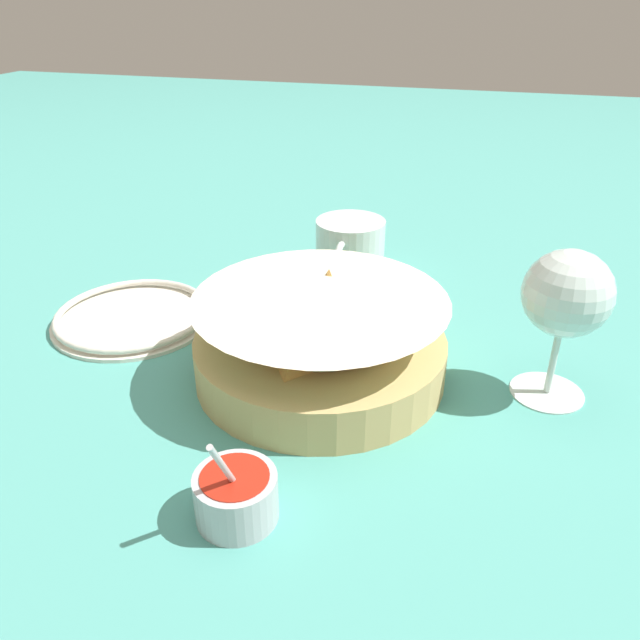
% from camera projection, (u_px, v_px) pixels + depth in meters
% --- Properties ---
extents(ground_plane, '(4.00, 4.00, 0.00)m').
position_uv_depth(ground_plane, '(298.00, 354.00, 0.71)').
color(ground_plane, teal).
extents(food_basket, '(0.26, 0.26, 0.10)m').
position_uv_depth(food_basket, '(319.00, 343.00, 0.65)').
color(food_basket, tan).
rests_on(food_basket, ground_plane).
extents(sauce_cup, '(0.07, 0.07, 0.10)m').
position_uv_depth(sauce_cup, '(236.00, 494.00, 0.48)').
color(sauce_cup, '#B7B7BC').
rests_on(sauce_cup, ground_plane).
extents(wine_glass, '(0.08, 0.08, 0.16)m').
position_uv_depth(wine_glass, '(567.00, 298.00, 0.59)').
color(wine_glass, silver).
rests_on(wine_glass, ground_plane).
extents(beer_mug, '(0.13, 0.10, 0.09)m').
position_uv_depth(beer_mug, '(350.00, 252.00, 0.87)').
color(beer_mug, silver).
rests_on(beer_mug, ground_plane).
extents(side_plate, '(0.20, 0.20, 0.01)m').
position_uv_depth(side_plate, '(133.00, 316.00, 0.77)').
color(side_plate, silver).
rests_on(side_plate, ground_plane).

